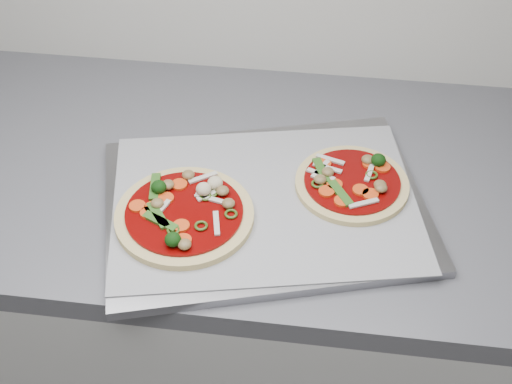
# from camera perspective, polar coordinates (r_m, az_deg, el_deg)

# --- Properties ---
(base_cabinet) EXTENTS (3.60, 0.60, 0.86)m
(base_cabinet) POSITION_cam_1_polar(r_m,az_deg,el_deg) (1.63, -16.67, -9.41)
(base_cabinet) COLOR silver
(base_cabinet) RESTS_ON ground
(baking_tray) EXTENTS (0.57, 0.48, 0.02)m
(baking_tray) POSITION_cam_1_polar(r_m,az_deg,el_deg) (1.11, 0.70, -1.06)
(baking_tray) COLOR gray
(baking_tray) RESTS_ON countertop
(parchment) EXTENTS (0.53, 0.43, 0.00)m
(parchment) POSITION_cam_1_polar(r_m,az_deg,el_deg) (1.10, 0.71, -0.73)
(parchment) COLOR #97989C
(parchment) RESTS_ON baking_tray
(pizza_left) EXTENTS (0.28, 0.28, 0.04)m
(pizza_left) POSITION_cam_1_polar(r_m,az_deg,el_deg) (1.07, -5.75, -1.68)
(pizza_left) COLOR tan
(pizza_left) RESTS_ON parchment
(pizza_right) EXTENTS (0.22, 0.22, 0.03)m
(pizza_right) POSITION_cam_1_polar(r_m,az_deg,el_deg) (1.13, 7.69, 0.78)
(pizza_right) COLOR tan
(pizza_right) RESTS_ON parchment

